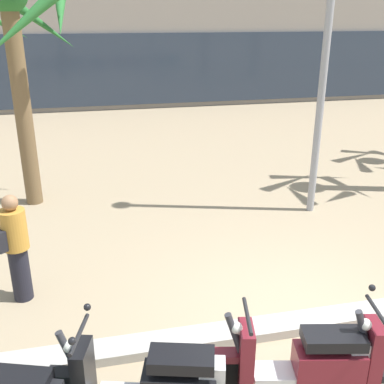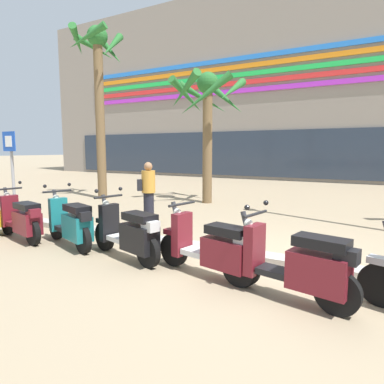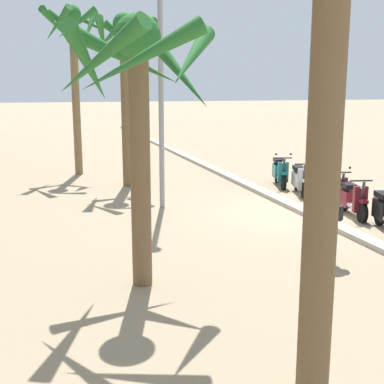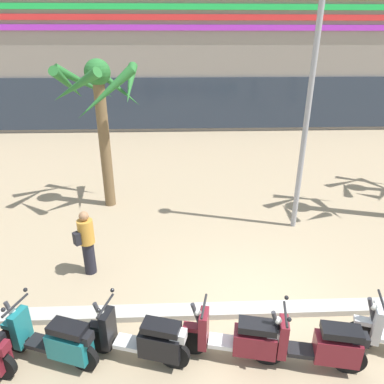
# 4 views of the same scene
# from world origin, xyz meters

# --- Properties ---
(ground_plane) EXTENTS (200.00, 200.00, 0.00)m
(ground_plane) POSITION_xyz_m (0.00, 0.00, 0.00)
(ground_plane) COLOR #9E896B
(curb_strip) EXTENTS (60.00, 0.36, 0.12)m
(curb_strip) POSITION_xyz_m (0.00, -0.02, 0.06)
(curb_strip) COLOR #ADA89E
(curb_strip) RESTS_ON ground
(scooter_maroon_mid_centre) EXTENTS (1.77, 0.69, 1.17)m
(scooter_maroon_mid_centre) POSITION_xyz_m (-4.80, -1.19, 0.45)
(scooter_maroon_mid_centre) COLOR black
(scooter_maroon_mid_centre) RESTS_ON ground
(scooter_teal_lead_nearest) EXTENTS (1.76, 0.82, 1.17)m
(scooter_teal_lead_nearest) POSITION_xyz_m (-3.55, -1.03, 0.46)
(scooter_teal_lead_nearest) COLOR black
(scooter_teal_lead_nearest) RESTS_ON ground
(scooter_black_mid_front) EXTENTS (1.78, 0.77, 1.17)m
(scooter_black_mid_front) POSITION_xyz_m (-2.11, -1.07, 0.46)
(scooter_black_mid_front) COLOR black
(scooter_black_mid_front) RESTS_ON ground
(scooter_maroon_far_back) EXTENTS (1.74, 0.68, 1.04)m
(scooter_maroon_far_back) POSITION_xyz_m (-0.58, -1.09, 0.44)
(scooter_maroon_far_back) COLOR black
(scooter_maroon_far_back) RESTS_ON ground
(scooter_maroon_tail_end) EXTENTS (1.74, 0.67, 1.17)m
(scooter_maroon_tail_end) POSITION_xyz_m (0.67, -1.31, 0.46)
(scooter_maroon_tail_end) COLOR black
(scooter_maroon_tail_end) RESTS_ON ground
(crossing_sign) EXTENTS (0.60, 0.12, 2.40)m
(crossing_sign) POSITION_xyz_m (-8.53, 1.06, 1.50)
(crossing_sign) COLOR #939399
(crossing_sign) RESTS_ON ground
(palm_tree_far_corner) EXTENTS (2.55, 2.72, 4.43)m
(palm_tree_far_corner) POSITION_xyz_m (-3.75, 5.05, 3.35)
(palm_tree_far_corner) COLOR brown
(palm_tree_far_corner) RESTS_ON ground
(palm_tree_by_mall_entrance) EXTENTS (2.07, 2.19, 6.27)m
(palm_tree_by_mall_entrance) POSITION_xyz_m (-7.69, 4.05, 4.62)
(palm_tree_by_mall_entrance) COLOR brown
(palm_tree_by_mall_entrance) RESTS_ON ground
(pedestrian_by_palm_tree) EXTENTS (0.43, 0.42, 1.54)m
(pedestrian_by_palm_tree) POSITION_xyz_m (-3.55, 1.42, 0.81)
(pedestrian_by_palm_tree) COLOR black
(pedestrian_by_palm_tree) RESTS_ON ground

